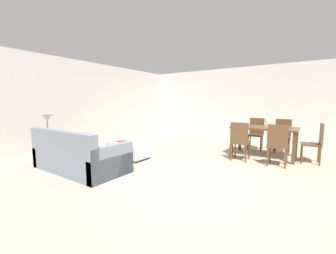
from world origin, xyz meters
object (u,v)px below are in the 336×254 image
(dining_chair_far_right, at_px, (283,134))
(dining_chair_head_east, at_px, (316,141))
(side_table, at_px, (48,141))
(table_lamp, at_px, (47,119))
(book_on_ottoman, at_px, (123,142))
(dining_chair_near_right, at_px, (278,143))
(vase_centerpiece, at_px, (268,123))
(dining_chair_far_left, at_px, (256,132))
(dining_chair_near_left, at_px, (240,139))
(dining_table, at_px, (264,131))
(couch, at_px, (79,157))
(ottoman_table, at_px, (128,149))

(dining_chair_far_right, height_order, dining_chair_head_east, same)
(side_table, xyz_separation_m, table_lamp, (-0.00, -0.00, 0.54))
(book_on_ottoman, bearing_deg, dining_chair_near_right, 23.77)
(dining_chair_head_east, bearing_deg, vase_centerpiece, 178.83)
(side_table, xyz_separation_m, dining_chair_head_east, (5.28, 3.26, 0.06))
(dining_chair_far_left, relative_size, book_on_ottoman, 3.54)
(dining_chair_near_left, height_order, vase_centerpiece, vase_centerpiece)
(dining_chair_near_left, xyz_separation_m, vase_centerpiece, (0.46, 0.76, 0.35))
(dining_chair_head_east, bearing_deg, dining_chair_near_left, -153.55)
(dining_table, bearing_deg, dining_chair_near_left, -116.63)
(couch, height_order, dining_chair_far_left, dining_chair_far_left)
(ottoman_table, height_order, dining_chair_head_east, dining_chair_head_east)
(dining_chair_near_left, bearing_deg, dining_chair_head_east, 26.45)
(ottoman_table, relative_size, dining_chair_far_right, 1.09)
(table_lamp, relative_size, dining_chair_near_right, 0.57)
(couch, distance_m, table_lamp, 1.49)
(table_lamp, bearing_deg, couch, -2.81)
(book_on_ottoman, bearing_deg, dining_chair_head_east, 29.09)
(dining_table, relative_size, dining_chair_head_east, 1.65)
(dining_chair_far_left, bearing_deg, couch, -121.41)
(dining_chair_far_right, distance_m, vase_centerpiece, 0.91)
(ottoman_table, bearing_deg, dining_chair_far_left, 50.86)
(couch, height_order, ottoman_table, couch)
(couch, height_order, table_lamp, table_lamp)
(table_lamp, bearing_deg, vase_centerpiece, 37.56)
(side_table, relative_size, dining_chair_near_left, 0.64)
(dining_chair_far_left, bearing_deg, dining_chair_near_left, -91.18)
(couch, xyz_separation_m, book_on_ottoman, (0.08, 1.15, 0.14))
(dining_chair_near_right, height_order, dining_chair_head_east, same)
(couch, relative_size, side_table, 3.40)
(dining_chair_near_left, xyz_separation_m, dining_chair_far_right, (0.73, 1.56, 0.00))
(book_on_ottoman, bearing_deg, dining_chair_far_right, 43.53)
(dining_chair_near_right, bearing_deg, dining_chair_near_left, 179.05)
(dining_chair_head_east, relative_size, vase_centerpiece, 4.31)
(dining_chair_near_left, distance_m, dining_chair_head_east, 1.65)
(side_table, relative_size, book_on_ottoman, 2.27)
(table_lamp, relative_size, dining_chair_far_left, 0.57)
(dining_chair_far_left, bearing_deg, ottoman_table, -129.14)
(table_lamp, xyz_separation_m, book_on_ottoman, (1.38, 1.09, -0.57))
(ottoman_table, height_order, dining_chair_near_right, dining_chair_near_right)
(table_lamp, xyz_separation_m, dining_table, (4.18, 3.29, -0.34))
(side_table, height_order, book_on_ottoman, side_table)
(dining_chair_head_east, distance_m, book_on_ottoman, 4.46)
(side_table, height_order, dining_chair_near_left, dining_chair_near_left)
(dining_chair_far_left, distance_m, dining_chair_far_right, 0.70)
(dining_table, bearing_deg, dining_chair_near_right, -61.81)
(dining_chair_far_left, distance_m, book_on_ottoman, 3.86)
(ottoman_table, relative_size, dining_chair_far_left, 1.09)
(vase_centerpiece, bearing_deg, dining_chair_near_right, -66.18)
(ottoman_table, xyz_separation_m, dining_chair_far_left, (2.36, 2.91, 0.28))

